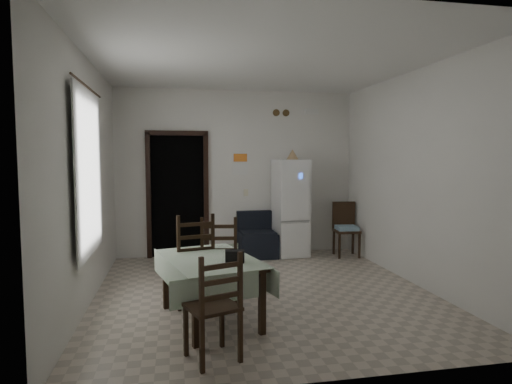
{
  "coord_description": "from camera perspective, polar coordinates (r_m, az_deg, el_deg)",
  "views": [
    {
      "loc": [
        -1.11,
        -5.26,
        1.73
      ],
      "look_at": [
        0.0,
        0.5,
        1.25
      ],
      "focal_mm": 30.0,
      "sensor_mm": 36.0,
      "label": 1
    }
  ],
  "objects": [
    {
      "name": "ground",
      "position": [
        5.64,
        0.98,
        -13.17
      ],
      "size": [
        4.5,
        4.5,
        0.0
      ],
      "primitive_type": "plane",
      "color": "#B8A996",
      "rests_on": "ground"
    },
    {
      "name": "ceiling",
      "position": [
        5.5,
        1.03,
        16.96
      ],
      "size": [
        4.2,
        4.5,
        0.02
      ],
      "primitive_type": null,
      "color": "white",
      "rests_on": "ground"
    },
    {
      "name": "wall_back",
      "position": [
        7.59,
        -2.49,
        2.55
      ],
      "size": [
        4.2,
        0.02,
        2.9
      ],
      "primitive_type": null,
      "color": "white",
      "rests_on": "ground"
    },
    {
      "name": "wall_front",
      "position": [
        3.22,
        9.27,
        -0.34
      ],
      "size": [
        4.2,
        0.02,
        2.9
      ],
      "primitive_type": null,
      "color": "white",
      "rests_on": "ground"
    },
    {
      "name": "wall_left",
      "position": [
        5.36,
        -21.55,
        1.36
      ],
      "size": [
        0.02,
        4.5,
        2.9
      ],
      "primitive_type": null,
      "color": "white",
      "rests_on": "ground"
    },
    {
      "name": "wall_right",
      "position": [
        6.16,
        20.49,
        1.78
      ],
      "size": [
        0.02,
        4.5,
        2.9
      ],
      "primitive_type": null,
      "color": "white",
      "rests_on": "ground"
    },
    {
      "name": "doorway",
      "position": [
        7.74,
        -10.42,
        -0.37
      ],
      "size": [
        1.06,
        0.52,
        2.22
      ],
      "color": "black",
      "rests_on": "ground"
    },
    {
      "name": "window_recess",
      "position": [
        5.17,
        -22.54,
        2.34
      ],
      "size": [
        0.1,
        1.2,
        1.6
      ],
      "primitive_type": "cube",
      "color": "silver",
      "rests_on": "ground"
    },
    {
      "name": "curtain",
      "position": [
        5.15,
        -21.34,
        2.36
      ],
      "size": [
        0.02,
        1.45,
        1.85
      ],
      "primitive_type": "cube",
      "color": "silver",
      "rests_on": "ground"
    },
    {
      "name": "curtain_rod",
      "position": [
        5.2,
        -21.54,
        12.88
      ],
      "size": [
        0.02,
        1.6,
        0.02
      ],
      "primitive_type": "cylinder",
      "rotation": [
        1.57,
        0.0,
        0.0
      ],
      "color": "black",
      "rests_on": "ground"
    },
    {
      "name": "calendar",
      "position": [
        7.59,
        -2.11,
        3.84
      ],
      "size": [
        0.28,
        0.02,
        0.4
      ],
      "primitive_type": "cube",
      "color": "white",
      "rests_on": "ground"
    },
    {
      "name": "calendar_image",
      "position": [
        7.58,
        -2.1,
        4.59
      ],
      "size": [
        0.24,
        0.01,
        0.14
      ],
      "primitive_type": "cube",
      "color": "orange",
      "rests_on": "ground"
    },
    {
      "name": "light_switch",
      "position": [
        7.63,
        -1.35,
        -0.07
      ],
      "size": [
        0.08,
        0.02,
        0.12
      ],
      "primitive_type": "cube",
      "color": "beige",
      "rests_on": "ground"
    },
    {
      "name": "vent_left",
      "position": [
        7.75,
        2.71,
        10.52
      ],
      "size": [
        0.12,
        0.03,
        0.12
      ],
      "primitive_type": "cylinder",
      "rotation": [
        1.57,
        0.0,
        0.0
      ],
      "color": "brown",
      "rests_on": "ground"
    },
    {
      "name": "vent_right",
      "position": [
        7.79,
        4.02,
        10.48
      ],
      "size": [
        0.12,
        0.03,
        0.12
      ],
      "primitive_type": "cylinder",
      "rotation": [
        1.57,
        0.0,
        0.0
      ],
      "color": "brown",
      "rests_on": "ground"
    },
    {
      "name": "emergency_light",
      "position": [
        7.9,
        7.42,
        10.59
      ],
      "size": [
        0.25,
        0.07,
        0.09
      ],
      "primitive_type": "cube",
      "color": "white",
      "rests_on": "ground"
    },
    {
      "name": "fridge",
      "position": [
        7.51,
        4.63,
        -2.11
      ],
      "size": [
        0.61,
        0.61,
        1.69
      ],
      "primitive_type": null,
      "rotation": [
        0.0,
        0.0,
        0.11
      ],
      "color": "white",
      "rests_on": "ground"
    },
    {
      "name": "tan_cone",
      "position": [
        7.51,
        4.89,
        5.01
      ],
      "size": [
        0.23,
        0.23,
        0.17
      ],
      "primitive_type": "cone",
      "rotation": [
        0.0,
        0.0,
        -0.07
      ],
      "color": "tan",
      "rests_on": "fridge"
    },
    {
      "name": "navy_seat",
      "position": [
        7.45,
        0.18,
        -5.7
      ],
      "size": [
        0.65,
        0.63,
        0.78
      ],
      "primitive_type": null,
      "rotation": [
        0.0,
        0.0,
        0.02
      ],
      "color": "black",
      "rests_on": "ground"
    },
    {
      "name": "corner_chair",
      "position": [
        7.64,
        11.98,
        -4.92
      ],
      "size": [
        0.44,
        0.44,
        0.94
      ],
      "primitive_type": null,
      "rotation": [
        0.0,
        0.0,
        -0.1
      ],
      "color": "black",
      "rests_on": "ground"
    },
    {
      "name": "dining_table",
      "position": [
        4.65,
        -6.13,
        -12.76
      ],
      "size": [
        1.16,
        1.47,
        0.67
      ],
      "primitive_type": null,
      "rotation": [
        0.0,
        0.0,
        0.26
      ],
      "color": "#A9BEA3",
      "rests_on": "ground"
    },
    {
      "name": "black_bag",
      "position": [
        4.34,
        -2.86,
        -8.56
      ],
      "size": [
        0.2,
        0.13,
        0.12
      ],
      "primitive_type": "cube",
      "rotation": [
        0.0,
        0.0,
        -0.1
      ],
      "color": "black",
      "rests_on": "dining_table"
    },
    {
      "name": "dining_chair_far_left",
      "position": [
        5.15,
        -8.55,
        -8.71
      ],
      "size": [
        0.55,
        0.55,
        1.08
      ],
      "primitive_type": null,
      "rotation": [
        0.0,
        0.0,
        3.35
      ],
      "color": "black",
      "rests_on": "ground"
    },
    {
      "name": "dining_chair_far_right",
      "position": [
        5.2,
        -4.87,
        -8.77
      ],
      "size": [
        0.51,
        0.51,
        1.04
      ],
      "primitive_type": null,
      "rotation": [
        0.0,
        0.0,
        2.99
      ],
      "color": "black",
      "rests_on": "ground"
    },
    {
      "name": "dining_chair_near_head",
      "position": [
        3.77,
        -5.83,
        -14.79
      ],
      "size": [
        0.52,
        0.52,
        0.95
      ],
      "primitive_type": null,
      "rotation": [
        0.0,
        0.0,
        3.49
      ],
      "color": "black",
      "rests_on": "ground"
    }
  ]
}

